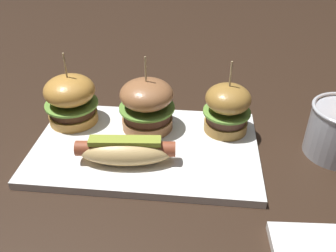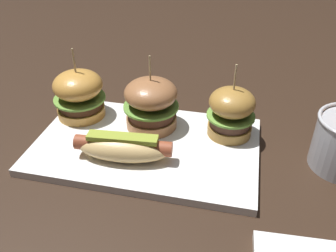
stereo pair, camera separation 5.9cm
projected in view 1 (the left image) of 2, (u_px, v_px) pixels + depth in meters
ground_plane at (146, 150)px, 0.63m from camera, size 3.00×3.00×0.00m
platter_main at (146, 147)px, 0.62m from camera, size 0.38×0.24×0.01m
hot_dog at (126, 150)px, 0.57m from camera, size 0.16×0.07×0.04m
slider_left at (71, 99)px, 0.66m from camera, size 0.10×0.10×0.14m
slider_center at (147, 104)px, 0.64m from camera, size 0.10×0.10×0.14m
slider_right at (227, 108)px, 0.63m from camera, size 0.08×0.08×0.13m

